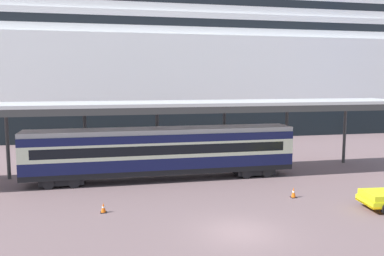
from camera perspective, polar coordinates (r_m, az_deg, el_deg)
ground_plane at (r=21.74m, az=6.74°, el=-14.43°), size 400.00×400.00×0.00m
cruise_ship at (r=64.99m, az=-16.89°, el=13.09°), size 138.38×25.12×44.62m
platform_canopy at (r=31.85m, az=-4.45°, el=3.12°), size 41.63×5.38×6.13m
train_carriage at (r=31.82m, az=-4.27°, el=-3.26°), size 20.93×2.81×4.11m
traffic_cone_near at (r=28.21m, az=14.17°, el=-8.84°), size 0.36×0.36×0.71m
traffic_cone_mid at (r=24.98m, az=-12.43°, el=-10.97°), size 0.36×0.36×0.60m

